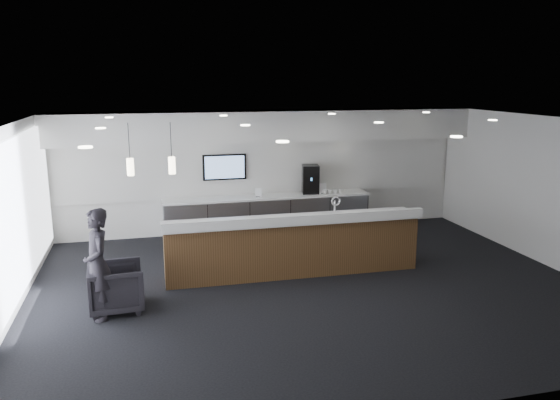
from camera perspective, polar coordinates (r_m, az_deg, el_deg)
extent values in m
plane|color=black|center=(10.14, 3.35, -9.01)|extent=(10.00, 10.00, 0.00)
cube|color=black|center=(9.46, 3.58, 8.14)|extent=(10.00, 8.00, 0.02)
cube|color=silver|center=(13.49, -1.65, 3.06)|extent=(10.00, 0.02, 3.00)
cube|color=silver|center=(9.51, -26.68, -2.35)|extent=(0.02, 8.00, 3.00)
cube|color=silver|center=(12.15, 26.58, 0.66)|extent=(0.02, 8.00, 3.00)
cube|color=silver|center=(12.91, -1.25, 7.78)|extent=(10.00, 0.90, 0.70)
cube|color=silver|center=(13.44, -1.63, 3.46)|extent=(9.80, 0.06, 1.40)
cube|color=silver|center=(9.50, -26.44, -2.34)|extent=(0.04, 7.36, 2.55)
cube|color=#999CA2|center=(13.36, -1.29, -1.64)|extent=(5.00, 0.60, 0.90)
cube|color=white|center=(13.25, -1.30, 0.35)|extent=(5.06, 0.66, 0.05)
cylinder|color=white|center=(12.76, -9.77, -2.30)|extent=(0.60, 0.02, 0.02)
cylinder|color=white|center=(12.86, -5.32, -2.04)|extent=(0.60, 0.02, 0.02)
cylinder|color=white|center=(13.04, -0.98, -1.78)|extent=(0.60, 0.02, 0.02)
cylinder|color=white|center=(13.30, 3.22, -1.52)|extent=(0.60, 0.02, 0.02)
cylinder|color=white|center=(13.62, 7.24, -1.26)|extent=(0.60, 0.02, 0.02)
cube|color=black|center=(13.20, -5.82, 3.45)|extent=(1.05, 0.07, 0.62)
cube|color=#2B59AE|center=(13.16, -5.80, 3.42)|extent=(0.95, 0.01, 0.54)
cylinder|color=#FCEEC4|center=(9.91, -11.29, 3.76)|extent=(0.12, 0.12, 0.30)
cylinder|color=#FCEEC4|center=(9.90, -15.35, 3.54)|extent=(0.12, 0.12, 0.30)
cube|color=#4C3219|center=(10.63, 1.36, -4.96)|extent=(4.92, 0.73, 1.05)
cube|color=white|center=(10.48, 1.38, -2.07)|extent=(5.00, 0.81, 0.06)
cube|color=white|center=(10.10, 1.94, -2.11)|extent=(4.99, 0.17, 0.18)
cylinder|color=white|center=(10.78, 5.73, -0.78)|extent=(0.04, 0.04, 0.28)
torus|color=white|center=(10.69, 5.85, -0.12)|extent=(0.19, 0.03, 0.19)
cube|color=black|center=(13.51, 3.20, 2.20)|extent=(0.48, 0.52, 0.70)
cube|color=white|center=(13.34, 3.49, 0.57)|extent=(0.25, 0.12, 0.02)
cube|color=white|center=(13.10, -2.28, 0.79)|extent=(0.15, 0.06, 0.21)
cube|color=white|center=(13.49, 4.48, 1.22)|extent=(0.20, 0.06, 0.26)
imported|color=black|center=(9.40, -16.70, -8.74)|extent=(0.92, 0.89, 0.79)
imported|color=black|center=(9.03, -18.50, -6.41)|extent=(0.58, 0.74, 1.78)
imported|color=white|center=(13.62, 6.36, 0.95)|extent=(0.11, 0.11, 0.11)
imported|color=white|center=(13.58, 5.81, 0.92)|extent=(0.16, 0.16, 0.11)
imported|color=white|center=(13.53, 5.25, 0.90)|extent=(0.14, 0.14, 0.11)
imported|color=white|center=(13.48, 4.69, 0.87)|extent=(0.14, 0.14, 0.11)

